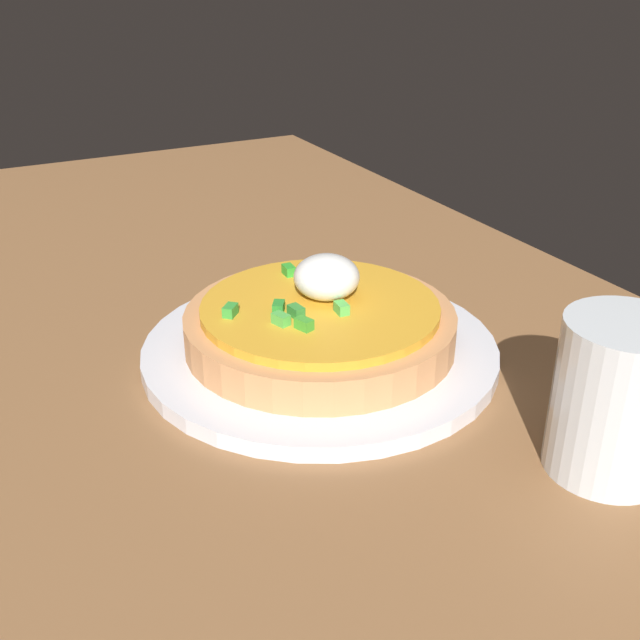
% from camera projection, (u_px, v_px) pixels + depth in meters
% --- Properties ---
extents(dining_table, '(1.23, 0.83, 0.03)m').
position_uv_depth(dining_table, '(161.00, 358.00, 0.63)').
color(dining_table, brown).
rests_on(dining_table, ground).
extents(plate, '(0.27, 0.27, 0.01)m').
position_uv_depth(plate, '(320.00, 350.00, 0.60)').
color(plate, white).
rests_on(plate, dining_table).
extents(pizza, '(0.21, 0.21, 0.07)m').
position_uv_depth(pizza, '(320.00, 322.00, 0.59)').
color(pizza, tan).
rests_on(pizza, plate).
extents(cup_far, '(0.07, 0.07, 0.10)m').
position_uv_depth(cup_far, '(616.00, 402.00, 0.45)').
color(cup_far, silver).
rests_on(cup_far, dining_table).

